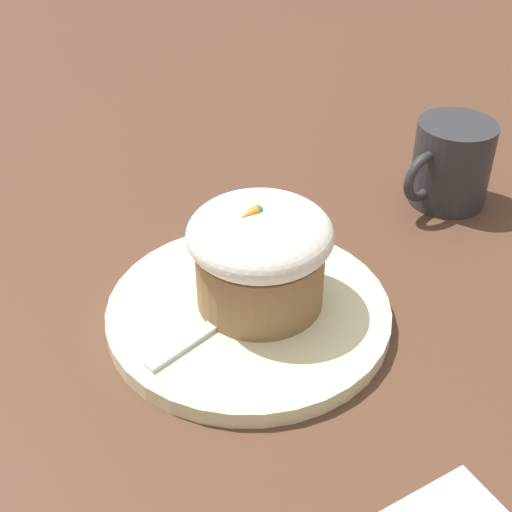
# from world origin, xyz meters

# --- Properties ---
(ground_plane) EXTENTS (4.00, 4.00, 0.00)m
(ground_plane) POSITION_xyz_m (0.00, 0.00, 0.00)
(ground_plane) COLOR #513323
(dessert_plate) EXTENTS (0.22, 0.22, 0.01)m
(dessert_plate) POSITION_xyz_m (0.00, 0.00, 0.01)
(dessert_plate) COLOR beige
(dessert_plate) RESTS_ON ground_plane
(carrot_cake) EXTENTS (0.11, 0.11, 0.09)m
(carrot_cake) POSITION_xyz_m (-0.01, -0.00, 0.06)
(carrot_cake) COLOR olive
(carrot_cake) RESTS_ON dessert_plate
(spoon) EXTENTS (0.11, 0.04, 0.01)m
(spoon) POSITION_xyz_m (0.02, 0.00, 0.02)
(spoon) COLOR silver
(spoon) RESTS_ON dessert_plate
(coffee_cup) EXTENTS (0.10, 0.07, 0.08)m
(coffee_cup) POSITION_xyz_m (-0.26, -0.02, 0.04)
(coffee_cup) COLOR #2D2D33
(coffee_cup) RESTS_ON ground_plane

